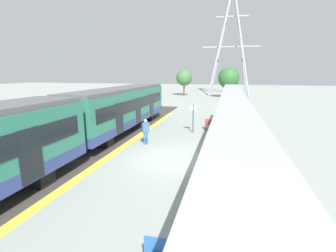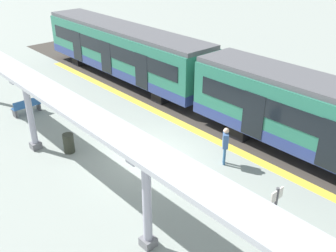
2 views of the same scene
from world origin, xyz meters
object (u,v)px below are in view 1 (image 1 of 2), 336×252
object	(u,v)px
canopy_pillar_second	(232,158)
trash_bin	(206,175)
train_far_carriage	(123,108)
platform_info_sign	(193,116)
canopy_pillar_third	(231,118)
bench_mid_platform	(214,124)
canopy_pillar_fourth	(231,104)
passenger_waiting_near_edge	(146,129)

from	to	relation	value
canopy_pillar_second	trash_bin	distance (m)	2.07
train_far_carriage	platform_info_sign	size ratio (longest dim) A/B	6.56
canopy_pillar_third	platform_info_sign	xyz separation A→B (m)	(-2.83, 2.52, -0.38)
canopy_pillar_third	trash_bin	world-z (taller)	canopy_pillar_third
train_far_carriage	platform_info_sign	distance (m)	5.67
bench_mid_platform	canopy_pillar_fourth	bearing A→B (deg)	71.13
canopy_pillar_second	platform_info_sign	xyz separation A→B (m)	(-2.83, 10.59, -0.38)
canopy_pillar_fourth	train_far_carriage	bearing A→B (deg)	-146.25
canopy_pillar_second	trash_bin	bearing A→B (deg)	126.56
passenger_waiting_near_edge	platform_info_sign	bearing A→B (deg)	57.97
trash_bin	passenger_waiting_near_edge	xyz separation A→B (m)	(-4.40, 5.21, 0.61)
canopy_pillar_second	canopy_pillar_third	size ratio (longest dim) A/B	1.00
canopy_pillar_second	platform_info_sign	size ratio (longest dim) A/B	1.53
canopy_pillar_third	canopy_pillar_fourth	bearing A→B (deg)	90.00
canopy_pillar_third	trash_bin	size ratio (longest dim) A/B	3.80
trash_bin	canopy_pillar_third	bearing A→B (deg)	81.79
train_far_carriage	canopy_pillar_second	world-z (taller)	train_far_carriage
canopy_pillar_fourth	trash_bin	distance (m)	14.54
passenger_waiting_near_edge	bench_mid_platform	bearing A→B (deg)	53.20
canopy_pillar_second	canopy_pillar_third	bearing A→B (deg)	90.00
train_far_carriage	canopy_pillar_second	size ratio (longest dim) A/B	4.29
canopy_pillar_second	canopy_pillar_fourth	bearing A→B (deg)	90.00
platform_info_sign	passenger_waiting_near_edge	size ratio (longest dim) A/B	1.30
bench_mid_platform	trash_bin	xyz separation A→B (m)	(0.31, -10.68, 0.00)
canopy_pillar_third	bench_mid_platform	bearing A→B (deg)	108.23
trash_bin	passenger_waiting_near_edge	bearing A→B (deg)	130.19
canopy_pillar_fourth	bench_mid_platform	distance (m)	4.18
canopy_pillar_third	canopy_pillar_fourth	xyz separation A→B (m)	(0.00, 7.69, 0.00)
canopy_pillar_third	trash_bin	distance (m)	6.95
train_far_carriage	passenger_waiting_near_edge	bearing A→B (deg)	-49.31
bench_mid_platform	passenger_waiting_near_edge	size ratio (longest dim) A/B	0.89
train_far_carriage	passenger_waiting_near_edge	distance (m)	4.79
canopy_pillar_fourth	trash_bin	world-z (taller)	canopy_pillar_fourth
canopy_pillar_second	trash_bin	xyz separation A→B (m)	(-0.98, 1.32, -1.27)
canopy_pillar_third	bench_mid_platform	world-z (taller)	canopy_pillar_third
trash_bin	bench_mid_platform	bearing A→B (deg)	91.68
canopy_pillar_third	canopy_pillar_second	bearing A→B (deg)	-90.00
train_far_carriage	platform_info_sign	bearing A→B (deg)	4.90
canopy_pillar_second	passenger_waiting_near_edge	xyz separation A→B (m)	(-5.38, 6.53, -0.65)
train_far_carriage	canopy_pillar_fourth	size ratio (longest dim) A/B	4.29
canopy_pillar_third	platform_info_sign	bearing A→B (deg)	138.39
canopy_pillar_third	canopy_pillar_fourth	distance (m)	7.69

